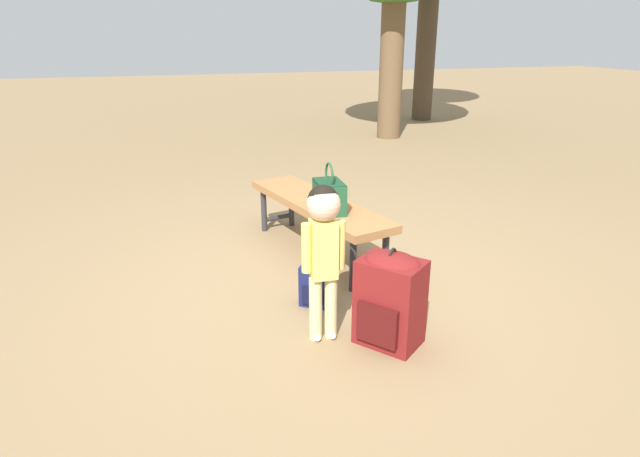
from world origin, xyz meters
name	(u,v)px	position (x,y,z in m)	size (l,w,h in m)	color
ground_plane	(323,288)	(0.00, 0.00, 0.00)	(40.00, 40.00, 0.00)	#8C704C
park_bench	(318,207)	(-0.61, 0.14, 0.39)	(1.65, 0.78, 0.45)	#9E6B3D
handbag	(329,195)	(-0.34, 0.15, 0.58)	(0.33, 0.20, 0.37)	#1E4C2D
child_standing	(323,240)	(0.61, -0.19, 0.62)	(0.19, 0.25, 0.93)	#CCCC8C
backpack_large	(390,297)	(0.78, 0.15, 0.29)	(0.43, 0.42, 0.59)	maroon
backpack_small	(315,282)	(0.21, -0.12, 0.16)	(0.22, 0.23, 0.32)	#191E4C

